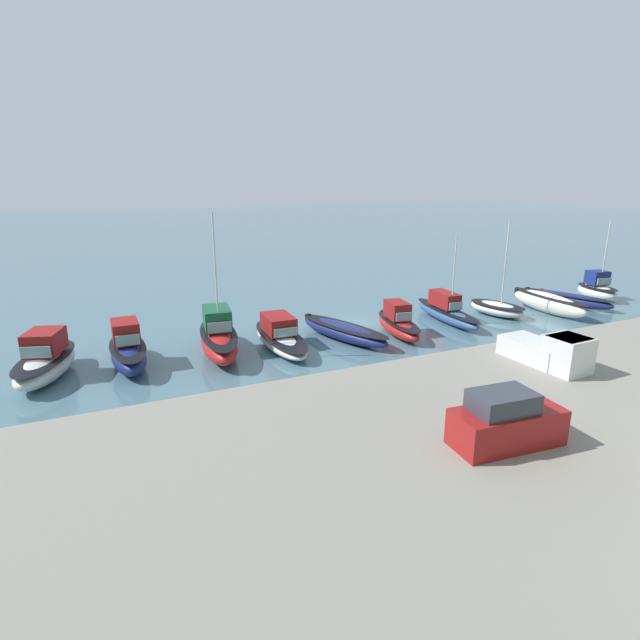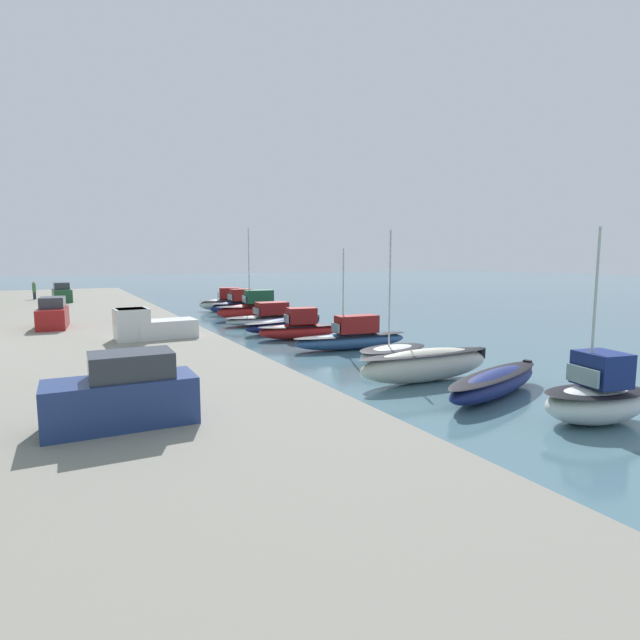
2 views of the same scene
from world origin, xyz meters
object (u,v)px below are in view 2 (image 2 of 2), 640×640
Objects in this scene: moored_boat_3 at (393,353)px; mooring_buoy_0 at (600,388)px; mooring_buoy_1 at (233,300)px; moored_boat_0 at (596,397)px; parked_car_0 at (53,315)px; parked_car_1 at (124,394)px; person_on_quay at (34,290)px; moored_boat_8 at (256,309)px; moored_boat_10 at (227,302)px; parked_car_2 at (62,294)px; moored_boat_9 at (239,305)px; moored_boat_5 at (299,328)px; moored_boat_6 at (285,324)px; pickup_truck_0 at (149,325)px; moored_boat_2 at (426,364)px; moored_boat_7 at (269,317)px; moored_boat_4 at (352,337)px; moored_boat_1 at (495,382)px.

moored_boat_3 is 14.43× the size of mooring_buoy_0.
moored_boat_0 is at bearing 175.68° from mooring_buoy_1.
parked_car_1 is at bearing 99.45° from parked_car_0.
person_on_quay is (53.00, 3.91, 0.18)m from parked_car_1.
moored_boat_10 is (9.73, -0.12, -0.13)m from moored_boat_8.
parked_car_2 is (52.03, 16.91, 1.13)m from moored_boat_0.
moored_boat_8 is at bearing 7.28° from mooring_buoy_0.
person_on_quay reaches higher than moored_boat_9.
moored_boat_5 is 22.39m from moored_boat_10.
moored_boat_6 is 29.72m from mooring_buoy_1.
moored_boat_8 is 1.32× the size of moored_boat_10.
moored_boat_6 is 14.01m from moored_boat_9.
parked_car_2 is at bearing 5.58° from pickup_truck_0.
moored_boat_8 is (27.32, -1.36, 0.24)m from moored_boat_2.
moored_boat_7 is 25.18m from mooring_buoy_1.
moored_boat_0 is 0.94× the size of moored_boat_3.
moored_boat_4 reaches higher than moored_boat_6.
moored_boat_3 is (7.85, -0.17, -0.04)m from moored_boat_1.
mooring_buoy_1 is (15.30, -4.27, -0.76)m from moored_boat_9.
moored_boat_1 is 36.21m from moored_boat_9.
moored_boat_0 is 7.99m from moored_boat_2.
parked_car_2 reaches higher than mooring_buoy_0.
moored_boat_9 reaches higher than moored_boat_5.
moored_boat_9 is at bearing -140.83° from parked_car_0.
mooring_buoy_0 is (-26.13, -21.82, -1.86)m from parked_car_0.
moored_boat_5 reaches higher than mooring_buoy_0.
person_on_quay is (44.99, 19.49, 1.73)m from moored_boat_3.
moored_boat_6 is (9.41, 0.79, -0.20)m from moored_boat_4.
moored_boat_2 reaches higher than moored_boat_1.
parked_car_1 is (-8.01, 15.58, 1.55)m from moored_boat_3.
moored_boat_7 is 29.06m from mooring_buoy_0.
pickup_truck_0 is at bearing -10.26° from parked_car_1.
moored_boat_0 is at bearing 169.92° from moored_boat_3.
mooring_buoy_1 is (51.68, -20.09, -1.86)m from parked_car_1.
parked_car_1 is 0.98× the size of parked_car_2.
parked_car_1 is 7.98× the size of mooring_buoy_0.
moored_boat_8 is 16.79× the size of mooring_buoy_0.
moored_boat_3 reaches higher than parked_car_0.
moored_boat_4 reaches higher than moored_boat_1.
moored_boat_8 reaches higher than moored_boat_3.
moored_boat_4 is 15.76× the size of mooring_buoy_0.
parked_car_2 is 2.01× the size of person_on_quay.
moored_boat_6 is at bearing 178.40° from parked_car_0.
moored_boat_2 is 3.59× the size of person_on_quay.
moored_boat_10 is at bearing -121.89° from person_on_quay.
moored_boat_7 is at bearing -176.26° from moored_boat_8.
moored_boat_1 is at bearing 66.71° from mooring_buoy_0.
moored_boat_8 is 2.05× the size of parked_car_0.
moored_boat_10 is (18.31, -0.81, 0.37)m from moored_boat_6.
moored_boat_4 is at bearing 173.74° from mooring_buoy_1.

